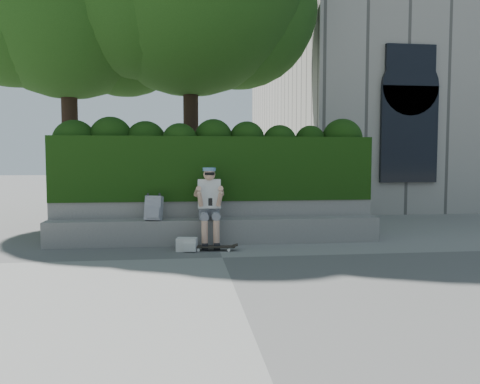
{
  "coord_description": "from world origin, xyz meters",
  "views": [
    {
      "loc": [
        -0.6,
        -7.15,
        1.52
      ],
      "look_at": [
        0.4,
        1.0,
        0.95
      ],
      "focal_mm": 35.0,
      "sensor_mm": 36.0,
      "label": 1
    }
  ],
  "objects": [
    {
      "name": "planter_wall",
      "position": [
        0.0,
        1.73,
        0.38
      ],
      "size": [
        6.0,
        0.5,
        0.75
      ],
      "primitive_type": "cube",
      "color": "gray",
      "rests_on": "ground"
    },
    {
      "name": "backpack_plaid",
      "position": [
        -1.11,
        1.15,
        0.66
      ],
      "size": [
        0.32,
        0.23,
        0.43
      ],
      "primitive_type": "cube",
      "rotation": [
        0.0,
        0.0,
        -0.27
      ],
      "color": "#9D9EA2",
      "rests_on": "bench_ledge"
    },
    {
      "name": "hedge",
      "position": [
        0.0,
        1.95,
        1.35
      ],
      "size": [
        6.0,
        1.0,
        1.2
      ],
      "primitive_type": "cube",
      "color": "black",
      "rests_on": "planter_wall"
    },
    {
      "name": "building",
      "position": [
        9.0,
        11.0,
        7.5
      ],
      "size": [
        12.0,
        12.0,
        15.0
      ],
      "primitive_type": "cube",
      "color": "gray",
      "rests_on": "ground"
    },
    {
      "name": "bench_ledge",
      "position": [
        0.0,
        1.25,
        0.23
      ],
      "size": [
        6.0,
        0.45,
        0.45
      ],
      "primitive_type": "cube",
      "color": "gray",
      "rests_on": "ground"
    },
    {
      "name": "ground",
      "position": [
        0.0,
        0.0,
        0.0
      ],
      "size": [
        80.0,
        80.0,
        0.0
      ],
      "primitive_type": "plane",
      "color": "slate",
      "rests_on": "ground"
    },
    {
      "name": "skateboard",
      "position": [
        -0.1,
        0.57,
        0.06
      ],
      "size": [
        0.73,
        0.25,
        0.08
      ],
      "rotation": [
        0.0,
        0.0,
        -0.1
      ],
      "color": "black",
      "rests_on": "ground"
    },
    {
      "name": "backpack_ground",
      "position": [
        -0.54,
        0.61,
        0.11
      ],
      "size": [
        0.37,
        0.29,
        0.22
      ],
      "primitive_type": "cube",
      "rotation": [
        0.0,
        0.0,
        -0.16
      ],
      "color": "beige",
      "rests_on": "ground"
    },
    {
      "name": "person",
      "position": [
        -0.14,
        1.07,
        0.75
      ],
      "size": [
        0.4,
        0.76,
        1.38
      ],
      "color": "slate",
      "rests_on": "ground"
    }
  ]
}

